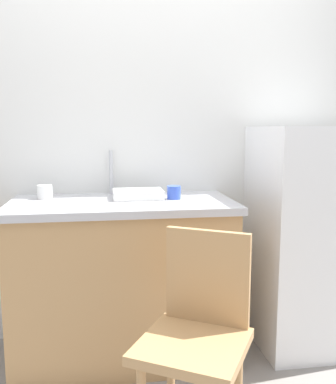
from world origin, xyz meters
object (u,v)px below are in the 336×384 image
at_px(refrigerator, 304,237).
at_px(chair, 197,332).
at_px(cup_blue, 174,192).
at_px(dish_tray, 138,194).
at_px(cup_white, 45,192).

distance_m(refrigerator, chair, 1.14).
xyz_separation_m(refrigerator, cup_blue, (-0.79, 0.01, 0.29)).
xyz_separation_m(chair, dish_tray, (-0.17, 0.83, 0.44)).
bearing_deg(dish_tray, refrigerator, -3.35).
xyz_separation_m(refrigerator, cup_white, (-1.51, 0.12, 0.29)).
bearing_deg(refrigerator, cup_blue, 179.12).
distance_m(chair, cup_blue, 0.90).
bearing_deg(cup_white, chair, -52.37).
bearing_deg(chair, refrigerator, 73.88).
relative_size(refrigerator, dish_tray, 4.70).
height_order(cup_white, cup_blue, cup_white).
xyz_separation_m(chair, cup_blue, (0.03, 0.78, 0.45)).
bearing_deg(cup_white, cup_blue, -8.72).
bearing_deg(cup_white, dish_tray, -7.08).
distance_m(refrigerator, cup_white, 1.55).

